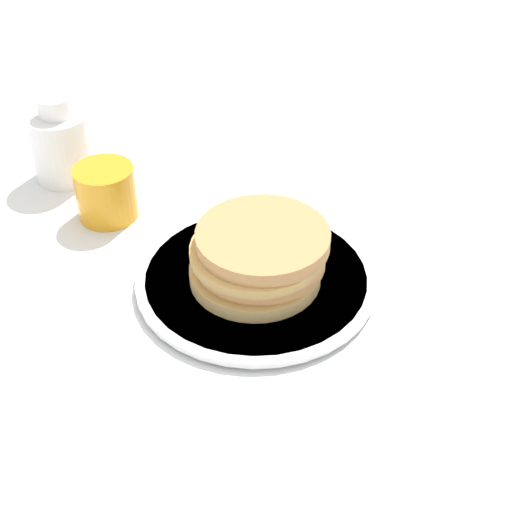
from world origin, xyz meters
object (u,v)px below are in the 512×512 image
Objects in this scene: plate at (256,278)px; juice_glass at (106,192)px; cream_jug at (62,144)px; pancake_stack at (259,254)px.

juice_glass is (-0.20, 0.13, 0.03)m from plate.
pancake_stack is at bearing -39.04° from cream_jug.
plate is 0.24m from juice_glass.
plate is 2.28× the size of cream_jug.
juice_glass is 0.63× the size of cream_jug.
juice_glass reaches higher than plate.
plate is 0.36m from cream_jug.
pancake_stack is 1.33× the size of cream_jug.
pancake_stack reaches higher than plate.
cream_jug reaches higher than juice_glass.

